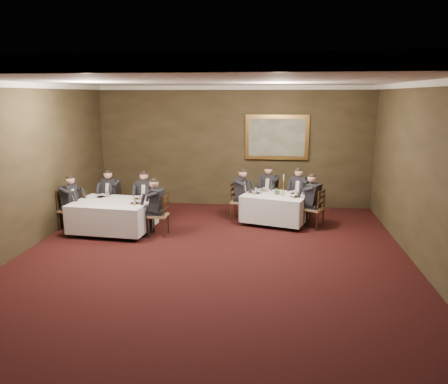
% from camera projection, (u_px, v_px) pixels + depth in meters
% --- Properties ---
extents(ground, '(10.00, 10.00, 0.00)m').
position_uv_depth(ground, '(208.00, 269.00, 8.30)').
color(ground, black).
rests_on(ground, ground).
extents(ceiling, '(8.00, 10.00, 0.10)m').
position_uv_depth(ceiling, '(206.00, 80.00, 7.54)').
color(ceiling, silver).
rests_on(ceiling, back_wall).
extents(back_wall, '(8.00, 0.10, 3.50)m').
position_uv_depth(back_wall, '(233.00, 147.00, 12.76)').
color(back_wall, '#2E2817').
rests_on(back_wall, ground).
extents(front_wall, '(8.00, 0.10, 3.50)m').
position_uv_depth(front_wall, '(96.00, 312.00, 3.07)').
color(front_wall, '#2E2817').
rests_on(front_wall, ground).
extents(left_wall, '(0.10, 10.00, 3.50)m').
position_uv_depth(left_wall, '(1.00, 174.00, 8.38)').
color(left_wall, '#2E2817').
rests_on(left_wall, ground).
extents(right_wall, '(0.10, 10.00, 3.50)m').
position_uv_depth(right_wall, '(438.00, 184.00, 7.46)').
color(right_wall, '#2E2817').
rests_on(right_wall, ground).
extents(crown_molding, '(8.00, 10.00, 0.12)m').
position_uv_depth(crown_molding, '(206.00, 83.00, 7.55)').
color(crown_molding, white).
rests_on(crown_molding, back_wall).
extents(table_main, '(1.85, 1.60, 0.67)m').
position_uv_depth(table_main, '(275.00, 206.00, 11.16)').
color(table_main, black).
rests_on(table_main, ground).
extents(table_second, '(1.93, 1.53, 0.67)m').
position_uv_depth(table_second, '(113.00, 214.00, 10.44)').
color(table_second, black).
rests_on(table_second, ground).
extents(chair_main_backleft, '(0.56, 0.55, 1.00)m').
position_uv_depth(chair_main_backleft, '(269.00, 204.00, 12.08)').
color(chair_main_backleft, '#967A4C').
rests_on(chair_main_backleft, ground).
extents(diner_main_backleft, '(0.54, 0.59, 1.35)m').
position_uv_depth(diner_main_backleft, '(269.00, 196.00, 12.02)').
color(diner_main_backleft, black).
rests_on(diner_main_backleft, chair_main_backleft).
extents(chair_main_backright, '(0.58, 0.57, 1.00)m').
position_uv_depth(chair_main_backright, '(299.00, 207.00, 11.75)').
color(chair_main_backright, '#967A4C').
rests_on(chair_main_backright, ground).
extents(diner_main_backright, '(0.57, 0.60, 1.35)m').
position_uv_depth(diner_main_backright, '(299.00, 199.00, 11.69)').
color(diner_main_backright, black).
rests_on(diner_main_backright, chair_main_backright).
extents(chair_main_endleft, '(0.49, 0.51, 1.00)m').
position_uv_depth(chair_main_endleft, '(239.00, 209.00, 11.57)').
color(chair_main_endleft, '#967A4C').
rests_on(chair_main_endleft, ground).
extents(diner_main_endleft, '(0.54, 0.48, 1.35)m').
position_uv_depth(diner_main_endleft, '(240.00, 200.00, 11.52)').
color(diner_main_endleft, black).
rests_on(diner_main_endleft, chair_main_endleft).
extents(chair_main_endright, '(0.58, 0.58, 1.00)m').
position_uv_depth(chair_main_endright, '(314.00, 217.00, 10.81)').
color(chair_main_endright, '#967A4C').
rests_on(chair_main_endright, ground).
extents(diner_main_endright, '(0.61, 0.58, 1.35)m').
position_uv_depth(diner_main_endright, '(314.00, 208.00, 10.77)').
color(diner_main_endright, black).
rests_on(diner_main_endright, chair_main_endright).
extents(chair_sec_backleft, '(0.51, 0.49, 1.00)m').
position_uv_depth(chair_sec_backleft, '(112.00, 210.00, 11.47)').
color(chair_sec_backleft, '#967A4C').
rests_on(chair_sec_backleft, ground).
extents(diner_sec_backleft, '(0.48, 0.55, 1.35)m').
position_uv_depth(diner_sec_backleft, '(111.00, 202.00, 11.41)').
color(diner_sec_backleft, black).
rests_on(diner_sec_backleft, chair_sec_backleft).
extents(chair_sec_backright, '(0.51, 0.49, 1.00)m').
position_uv_depth(chair_sec_backright, '(147.00, 212.00, 11.28)').
color(chair_sec_backright, '#967A4C').
rests_on(chair_sec_backright, ground).
extents(diner_sec_backright, '(0.48, 0.54, 1.35)m').
position_uv_depth(diner_sec_backright, '(147.00, 203.00, 11.22)').
color(diner_sec_backright, black).
rests_on(diner_sec_backright, chair_sec_backright).
extents(chair_sec_endright, '(0.43, 0.45, 1.00)m').
position_uv_depth(chair_sec_endright, '(159.00, 223.00, 10.26)').
color(chair_sec_endright, '#967A4C').
rests_on(chair_sec_endright, ground).
extents(diner_sec_endright, '(0.49, 0.43, 1.35)m').
position_uv_depth(diner_sec_endright, '(158.00, 214.00, 10.21)').
color(diner_sec_endright, black).
rests_on(diner_sec_endright, chair_sec_endright).
extents(chair_sec_endleft, '(0.48, 0.50, 1.00)m').
position_uv_depth(chair_sec_endleft, '(70.00, 218.00, 10.70)').
color(chair_sec_endleft, '#967A4C').
rests_on(chair_sec_endleft, ground).
extents(diner_sec_endleft, '(0.54, 0.47, 1.35)m').
position_uv_depth(diner_sec_endleft, '(69.00, 209.00, 10.65)').
color(diner_sec_endleft, black).
rests_on(diner_sec_endleft, chair_sec_endleft).
extents(centerpiece, '(0.26, 0.25, 0.23)m').
position_uv_depth(centerpiece, '(277.00, 190.00, 11.07)').
color(centerpiece, '#2D5926').
rests_on(centerpiece, table_main).
extents(candlestick, '(0.08, 0.08, 0.55)m').
position_uv_depth(candlestick, '(283.00, 187.00, 10.95)').
color(candlestick, '#C1873B').
rests_on(candlestick, table_main).
extents(place_setting_table_main, '(0.33, 0.31, 0.14)m').
position_uv_depth(place_setting_table_main, '(266.00, 189.00, 11.56)').
color(place_setting_table_main, white).
rests_on(place_setting_table_main, table_main).
extents(place_setting_table_second, '(0.33, 0.31, 0.14)m').
position_uv_depth(place_setting_table_second, '(103.00, 195.00, 10.85)').
color(place_setting_table_second, white).
rests_on(place_setting_table_second, table_second).
extents(painting, '(1.81, 0.09, 1.28)m').
position_uv_depth(painting, '(277.00, 137.00, 12.49)').
color(painting, gold).
rests_on(painting, back_wall).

